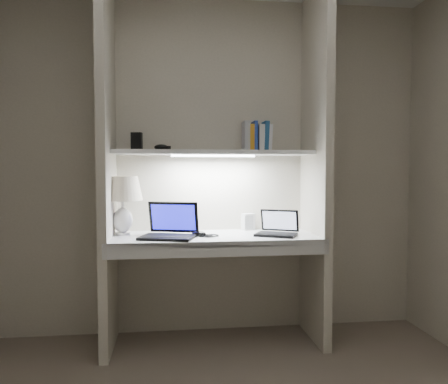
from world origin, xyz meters
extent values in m
cube|color=beige|center=(0.00, 1.50, 1.25)|extent=(3.20, 0.01, 2.50)
cube|color=beige|center=(-0.73, 1.23, 1.25)|extent=(0.06, 0.55, 2.50)
cube|color=beige|center=(0.73, 1.23, 1.25)|extent=(0.06, 0.55, 2.50)
cube|color=white|center=(0.00, 1.23, 0.75)|extent=(1.40, 0.55, 0.04)
cube|color=silver|center=(0.00, 0.96, 0.72)|extent=(1.46, 0.03, 0.10)
cube|color=silver|center=(0.00, 1.32, 1.35)|extent=(1.40, 0.36, 0.03)
cube|color=white|center=(0.00, 1.32, 1.33)|extent=(0.60, 0.04, 0.02)
cylinder|color=white|center=(-0.64, 1.31, 0.78)|extent=(0.10, 0.10, 0.02)
ellipsoid|color=white|center=(-0.64, 1.31, 0.87)|extent=(0.14, 0.14, 0.18)
cylinder|color=white|center=(-0.64, 1.31, 0.98)|extent=(0.02, 0.02, 0.07)
sphere|color=#FFD899|center=(-0.64, 1.31, 1.05)|extent=(0.04, 0.04, 0.04)
cube|color=black|center=(-0.33, 1.12, 0.78)|extent=(0.41, 0.33, 0.02)
cube|color=black|center=(-0.33, 1.12, 0.79)|extent=(0.33, 0.25, 0.00)
cube|color=black|center=(-0.29, 1.26, 0.90)|extent=(0.35, 0.16, 0.22)
cube|color=#181AD1|center=(-0.29, 1.25, 0.90)|extent=(0.31, 0.13, 0.18)
cube|color=black|center=(0.42, 1.14, 0.78)|extent=(0.33, 0.29, 0.02)
cube|color=black|center=(0.42, 1.14, 0.79)|extent=(0.26, 0.22, 0.00)
cube|color=black|center=(0.47, 1.24, 0.87)|extent=(0.27, 0.17, 0.16)
cube|color=#B3BBDC|center=(0.47, 1.23, 0.87)|extent=(0.23, 0.14, 0.13)
cube|color=silver|center=(0.28, 1.45, 0.83)|extent=(0.11, 0.09, 0.13)
ellipsoid|color=black|center=(-0.11, 1.18, 0.79)|extent=(0.11, 0.09, 0.04)
torus|color=black|center=(-0.03, 1.17, 0.78)|extent=(0.12, 0.12, 0.01)
cube|color=yellow|center=(-0.36, 1.15, 0.77)|extent=(0.09, 0.09, 0.00)
cube|color=white|center=(0.43, 1.42, 1.46)|extent=(0.03, 0.15, 0.20)
cube|color=#205382|center=(0.40, 1.42, 1.48)|extent=(0.04, 0.15, 0.22)
cube|color=silver|center=(0.36, 1.42, 1.46)|extent=(0.04, 0.15, 0.20)
cube|color=#2543A3|center=(0.32, 1.42, 1.48)|extent=(0.02, 0.15, 0.22)
cube|color=orange|center=(0.29, 1.42, 1.46)|extent=(0.03, 0.15, 0.20)
cube|color=#A9AAAE|center=(0.25, 1.42, 1.48)|extent=(0.04, 0.15, 0.22)
cube|color=black|center=(-0.54, 1.38, 1.43)|extent=(0.08, 0.06, 0.13)
ellipsoid|color=black|center=(-0.37, 1.34, 1.39)|extent=(0.11, 0.09, 0.04)
camera|label=1|loc=(-0.31, -1.80, 1.23)|focal=35.00mm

